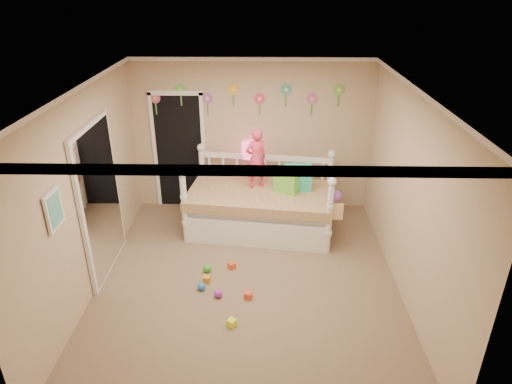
{
  "coord_description": "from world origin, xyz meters",
  "views": [
    {
      "loc": [
        0.22,
        -4.97,
        3.74
      ],
      "look_at": [
        0.1,
        0.6,
        1.05
      ],
      "focal_mm": 31.54,
      "sensor_mm": 36.0,
      "label": 1
    }
  ],
  "objects_px": {
    "daybed": "(260,195)",
    "child": "(256,159)",
    "nightstand": "(250,193)",
    "table_lamp": "(250,154)"
  },
  "relations": [
    {
      "from": "daybed",
      "to": "nightstand",
      "type": "relative_size",
      "value": 3.58
    },
    {
      "from": "daybed",
      "to": "child",
      "type": "xyz_separation_m",
      "value": [
        -0.07,
        0.15,
        0.55
      ]
    },
    {
      "from": "daybed",
      "to": "nightstand",
      "type": "height_order",
      "value": "daybed"
    },
    {
      "from": "daybed",
      "to": "child",
      "type": "bearing_deg",
      "value": 122.45
    },
    {
      "from": "table_lamp",
      "to": "child",
      "type": "bearing_deg",
      "value": -77.49
    },
    {
      "from": "child",
      "to": "nightstand",
      "type": "height_order",
      "value": "child"
    },
    {
      "from": "nightstand",
      "to": "child",
      "type": "bearing_deg",
      "value": -77.19
    },
    {
      "from": "child",
      "to": "nightstand",
      "type": "bearing_deg",
      "value": -101.58
    },
    {
      "from": "child",
      "to": "table_lamp",
      "type": "distance_m",
      "value": 0.55
    },
    {
      "from": "daybed",
      "to": "nightstand",
      "type": "distance_m",
      "value": 0.76
    }
  ]
}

